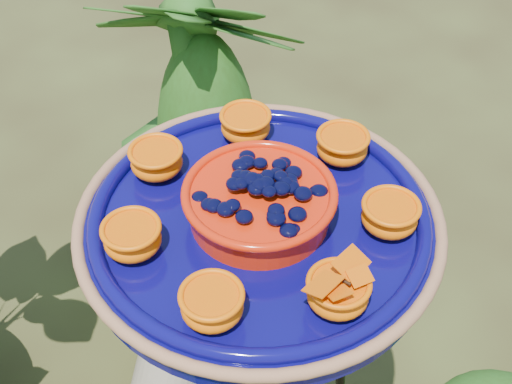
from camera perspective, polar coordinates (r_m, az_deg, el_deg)
tripod_stand at (r=1.34m, az=0.21°, el=-14.96°), size 0.39×0.40×0.98m
feeder_dish at (r=1.00m, az=0.27°, el=-2.15°), size 0.55×0.55×0.12m
shrub_back_right at (r=2.00m, az=-3.92°, el=4.83°), size 0.76×0.76×0.97m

